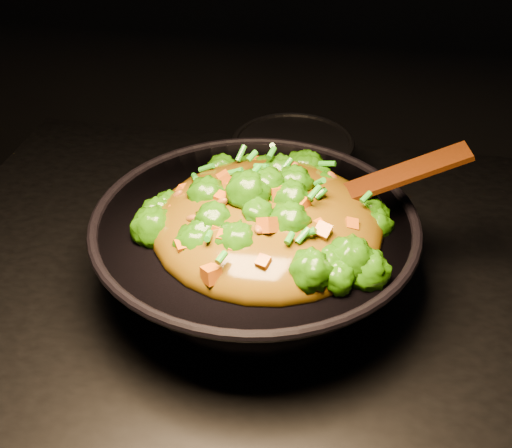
# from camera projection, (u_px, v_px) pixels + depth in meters

# --- Properties ---
(stovetop) EXTENTS (1.20, 0.90, 0.90)m
(stovetop) POSITION_uv_depth(u_px,v_px,m) (270.00, 442.00, 1.30)
(stovetop) COLOR black
(stovetop) RESTS_ON ground
(wok) EXTENTS (0.60, 0.60, 0.13)m
(wok) POSITION_uv_depth(u_px,v_px,m) (255.00, 255.00, 0.97)
(wok) COLOR black
(wok) RESTS_ON stovetop
(stir_fry) EXTENTS (0.43, 0.43, 0.11)m
(stir_fry) POSITION_uv_depth(u_px,v_px,m) (267.00, 196.00, 0.88)
(stir_fry) COLOR #225E06
(stir_fry) RESTS_ON wok
(spatula) EXTENTS (0.28, 0.10, 0.12)m
(spatula) POSITION_uv_depth(u_px,v_px,m) (368.00, 186.00, 0.91)
(spatula) COLOR #320D06
(spatula) RESTS_ON wok
(back_pot) EXTENTS (0.22, 0.22, 0.12)m
(back_pot) POSITION_uv_depth(u_px,v_px,m) (292.00, 168.00, 1.18)
(back_pot) COLOR black
(back_pot) RESTS_ON stovetop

